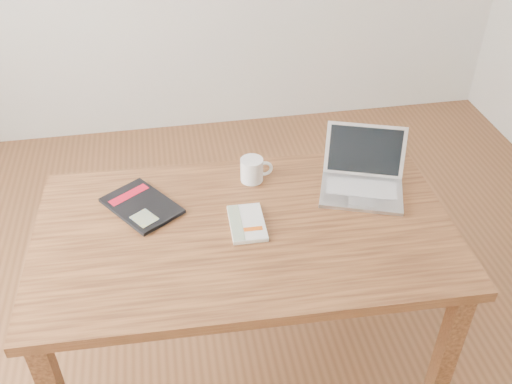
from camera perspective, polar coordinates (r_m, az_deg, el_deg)
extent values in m
plane|color=brown|center=(2.53, -0.61, -16.37)|extent=(4.00, 4.00, 0.00)
cube|color=brown|center=(1.98, -1.12, -3.95)|extent=(1.47, 0.87, 0.04)
cube|color=brown|center=(2.19, 18.33, -15.55)|extent=(0.06, 0.06, 0.71)
cube|color=brown|center=(2.53, -17.13, -6.41)|extent=(0.06, 0.06, 0.71)
cube|color=brown|center=(2.62, 12.43, -3.67)|extent=(0.06, 0.06, 0.71)
cube|color=silver|center=(1.97, -0.89, -3.15)|extent=(0.12, 0.20, 0.01)
cube|color=white|center=(1.97, -0.89, -3.13)|extent=(0.12, 0.20, 0.02)
cube|color=gray|center=(1.96, -2.02, -3.05)|extent=(0.04, 0.19, 0.00)
cube|color=#CE530E|center=(1.94, -0.30, -3.70)|extent=(0.07, 0.02, 0.00)
cube|color=black|center=(2.09, -11.36, -1.34)|extent=(0.31, 0.33, 0.01)
cube|color=#AA0C20|center=(2.14, -12.59, -0.27)|extent=(0.15, 0.12, 0.00)
cube|color=gray|center=(2.02, -11.12, -2.58)|extent=(0.10, 0.11, 0.00)
cube|color=silver|center=(2.14, 10.49, -0.11)|extent=(0.35, 0.30, 0.01)
cube|color=silver|center=(2.16, 10.52, 0.45)|extent=(0.28, 0.19, 0.00)
cube|color=#BCBCC1|center=(2.09, 10.47, -0.97)|extent=(0.10, 0.07, 0.00)
cube|color=silver|center=(2.20, 10.85, 4.14)|extent=(0.31, 0.17, 0.19)
cube|color=black|center=(2.19, 10.85, 4.11)|extent=(0.28, 0.15, 0.16)
cylinder|color=white|center=(2.16, -0.43, 2.24)|extent=(0.09, 0.09, 0.09)
cylinder|color=black|center=(2.13, -0.43, 3.17)|extent=(0.07, 0.07, 0.01)
torus|color=white|center=(2.17, 0.86, 2.36)|extent=(0.06, 0.01, 0.06)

